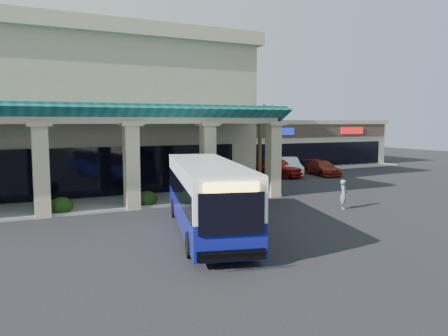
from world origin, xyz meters
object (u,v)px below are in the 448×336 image
transit_bus (206,197)px  pedestrian (344,194)px  car_white (288,166)px  car_silver (277,167)px  car_red (323,168)px

transit_bus → pedestrian: bearing=23.0°
transit_bus → car_white: bearing=61.0°
car_silver → car_white: car_silver is taller
car_red → car_white: bearing=166.9°
transit_bus → car_silver: 19.70m
transit_bus → car_silver: (13.19, 14.62, -0.67)m
pedestrian → car_red: size_ratio=0.36×
car_silver → car_white: bearing=-4.0°
pedestrian → car_red: bearing=2.5°
car_red → transit_bus: bearing=-132.2°
transit_bus → car_silver: size_ratio=2.21×
pedestrian → transit_bus: bearing=135.1°
pedestrian → car_silver: bearing=18.7°
transit_bus → pedestrian: (8.67, 1.19, -0.70)m
transit_bus → pedestrian: transit_bus is taller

